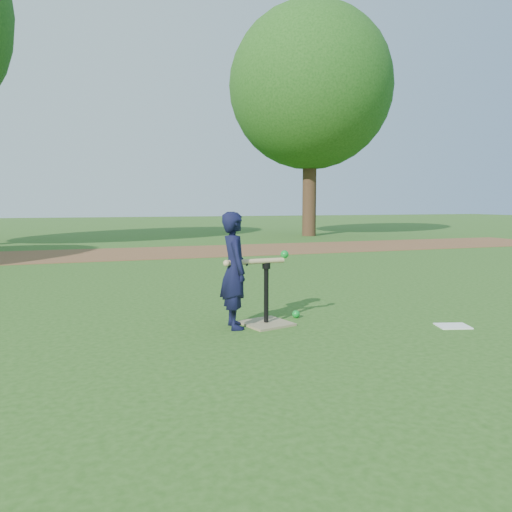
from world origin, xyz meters
name	(u,v)px	position (x,y,z in m)	size (l,w,h in m)	color
ground	(239,325)	(0.00, 0.00, 0.00)	(80.00, 80.00, 0.00)	#285116
dirt_strip	(144,253)	(0.00, 7.50, 0.01)	(24.00, 3.00, 0.01)	brown
child	(235,270)	(-0.07, -0.08, 0.56)	(0.41, 0.27, 1.11)	black
wiffle_ball_ground	(296,314)	(0.65, 0.09, 0.04)	(0.08, 0.08, 0.08)	#0D9128
clipboard	(453,326)	(1.94, -0.75, 0.01)	(0.30, 0.23, 0.01)	white
batting_tee	(266,313)	(0.26, -0.06, 0.11)	(0.52, 0.52, 0.61)	#93835D
swing_action	(259,260)	(0.18, -0.08, 0.65)	(0.69, 0.14, 0.13)	tan
tree_right	(311,88)	(6.50, 12.00, 5.29)	(5.80, 5.80, 8.21)	#382316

